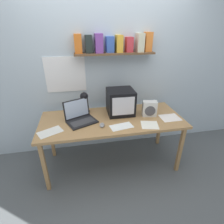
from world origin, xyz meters
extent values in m
plane|color=#575C5F|center=(0.00, 0.00, 0.00)|extent=(12.00, 12.00, 0.00)
cube|color=silver|center=(0.00, 0.54, 1.30)|extent=(5.60, 0.06, 2.60)
cube|color=white|center=(-0.57, 0.50, 1.25)|extent=(0.56, 0.01, 0.49)
cube|color=brown|center=(0.12, 0.42, 1.53)|extent=(1.10, 0.18, 0.02)
cube|color=orange|center=(-0.36, 0.45, 1.66)|extent=(0.10, 0.12, 0.24)
cube|color=#212A28|center=(-0.23, 0.45, 1.65)|extent=(0.09, 0.12, 0.22)
cube|color=#7A409A|center=(-0.10, 0.43, 1.66)|extent=(0.10, 0.15, 0.24)
cube|color=#385EBB|center=(0.05, 0.45, 1.64)|extent=(0.10, 0.11, 0.20)
cube|color=gold|center=(0.18, 0.43, 1.65)|extent=(0.08, 0.15, 0.22)
cube|color=#C73540|center=(0.32, 0.45, 1.64)|extent=(0.09, 0.12, 0.19)
cube|color=beige|center=(0.47, 0.43, 1.66)|extent=(0.09, 0.15, 0.24)
cube|color=orange|center=(0.59, 0.45, 1.67)|extent=(0.10, 0.12, 0.25)
cube|color=#AC804D|center=(0.00, 0.00, 0.74)|extent=(1.88, 0.78, 0.03)
cube|color=#AC804D|center=(-0.88, -0.33, 0.36)|extent=(0.04, 0.05, 0.72)
cube|color=#AC804D|center=(0.88, -0.33, 0.36)|extent=(0.04, 0.05, 0.72)
cube|color=#AC804D|center=(-0.88, 0.33, 0.36)|extent=(0.04, 0.05, 0.72)
cube|color=#AC804D|center=(0.88, 0.33, 0.36)|extent=(0.04, 0.05, 0.72)
cube|color=black|center=(0.15, 0.15, 0.92)|extent=(0.36, 0.35, 0.34)
cube|color=silver|center=(0.15, -0.02, 0.93)|extent=(0.29, 0.01, 0.25)
cube|color=black|center=(-0.40, -0.03, 0.76)|extent=(0.42, 0.37, 0.02)
cube|color=#38383A|center=(-0.39, -0.04, 0.77)|extent=(0.33, 0.25, 0.00)
cube|color=black|center=(-0.45, 0.10, 0.90)|extent=(0.33, 0.17, 0.25)
cube|color=silver|center=(-0.45, 0.10, 0.90)|extent=(0.30, 0.16, 0.23)
cylinder|color=black|center=(-0.34, 0.27, 0.76)|extent=(0.12, 0.12, 0.01)
cylinder|color=black|center=(-0.34, 0.27, 0.89)|extent=(0.02, 0.02, 0.25)
sphere|color=black|center=(-0.34, 0.21, 1.02)|extent=(0.11, 0.11, 0.11)
cylinder|color=white|center=(0.66, 0.15, 0.83)|extent=(0.07, 0.07, 0.15)
cylinder|color=yellow|center=(0.66, 0.15, 0.81)|extent=(0.06, 0.06, 0.11)
cube|color=silver|center=(0.52, -0.01, 0.86)|extent=(0.20, 0.13, 0.21)
cylinder|color=#4C4C51|center=(0.51, -0.06, 0.85)|extent=(0.14, 0.03, 0.14)
ellipsoid|color=gray|center=(-0.16, -0.17, 0.77)|extent=(0.08, 0.12, 0.03)
cube|color=white|center=(0.77, -0.12, 0.76)|extent=(0.26, 0.21, 0.00)
cube|color=white|center=(0.43, -0.25, 0.76)|extent=(0.25, 0.24, 0.00)
cube|color=silver|center=(-0.77, -0.19, 0.76)|extent=(0.32, 0.28, 0.00)
cube|color=white|center=(0.08, -0.22, 0.76)|extent=(0.30, 0.20, 0.00)
camera|label=1|loc=(-0.38, -2.01, 1.87)|focal=28.00mm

